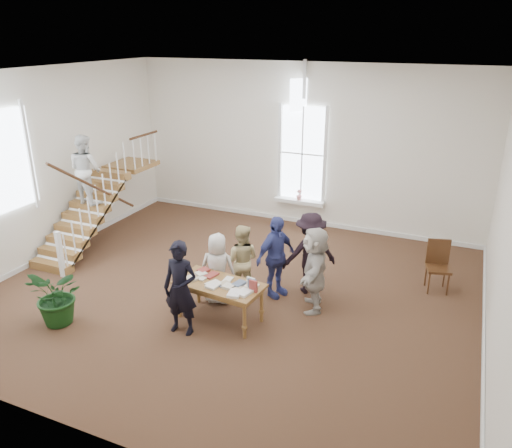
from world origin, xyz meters
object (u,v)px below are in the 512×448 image
at_px(person_yellow, 241,260).
at_px(library_table, 220,287).
at_px(side_chair, 438,262).
at_px(floor_plant, 58,296).
at_px(elderly_woman, 218,269).
at_px(woman_cluster_b, 310,253).
at_px(police_officer, 180,288).
at_px(woman_cluster_c, 315,269).
at_px(woman_cluster_a, 276,257).

bearing_deg(person_yellow, library_table, 82.64).
bearing_deg(library_table, side_chair, 44.86).
relative_size(floor_plant, side_chair, 1.06).
relative_size(elderly_woman, woman_cluster_b, 0.84).
relative_size(library_table, elderly_woman, 1.17).
relative_size(police_officer, elderly_woman, 1.21).
bearing_deg(side_chair, floor_plant, -161.16).
bearing_deg(police_officer, woman_cluster_c, 39.13).
xyz_separation_m(woman_cluster_b, woman_cluster_c, (0.30, -0.65, -0.01)).
height_order(woman_cluster_c, side_chair, woman_cluster_c).
bearing_deg(woman_cluster_b, floor_plant, 3.14).
height_order(woman_cluster_b, floor_plant, woman_cluster_b).
distance_m(police_officer, floor_plant, 2.39).
bearing_deg(floor_plant, side_chair, 33.92).
relative_size(police_officer, person_yellow, 1.16).
height_order(person_yellow, woman_cluster_c, woman_cluster_c).
xyz_separation_m(elderly_woman, side_chair, (4.07, 2.37, -0.12)).
bearing_deg(elderly_woman, woman_cluster_b, -156.08).
xyz_separation_m(police_officer, woman_cluster_c, (1.98, 1.77, -0.03)).
height_order(library_table, person_yellow, person_yellow).
bearing_deg(woman_cluster_a, floor_plant, 152.57).
bearing_deg(woman_cluster_b, person_yellow, -7.55).
height_order(library_table, elderly_woman, elderly_woman).
bearing_deg(floor_plant, elderly_woman, 39.54).
distance_m(library_table, woman_cluster_b, 2.15).
xyz_separation_m(person_yellow, side_chair, (3.77, 1.87, -0.15)).
distance_m(person_yellow, floor_plant, 3.63).
relative_size(library_table, woman_cluster_b, 0.99).
bearing_deg(library_table, elderly_woman, 127.46).
bearing_deg(police_officer, elderly_woman, 82.71).
distance_m(person_yellow, woman_cluster_c, 1.58).
height_order(police_officer, side_chair, police_officer).
bearing_deg(side_chair, woman_cluster_a, -166.94).
bearing_deg(library_table, woman_cluster_c, 42.77).
xyz_separation_m(woman_cluster_a, woman_cluster_b, (0.60, 0.45, 0.01)).
xyz_separation_m(person_yellow, woman_cluster_b, (1.28, 0.67, 0.11)).
bearing_deg(police_officer, side_chair, 38.29).
height_order(woman_cluster_a, side_chair, woman_cluster_a).
relative_size(police_officer, woman_cluster_b, 1.01).
height_order(elderly_woman, woman_cluster_b, woman_cluster_b).
xyz_separation_m(library_table, elderly_woman, (-0.37, 0.61, 0.04)).
bearing_deg(elderly_woman, floor_plant, 26.88).
xyz_separation_m(elderly_woman, person_yellow, (0.30, 0.50, 0.03)).
bearing_deg(woman_cluster_b, woman_cluster_c, 79.54).
xyz_separation_m(library_table, floor_plant, (-2.74, -1.35, -0.12)).
height_order(library_table, side_chair, side_chair).
relative_size(person_yellow, woman_cluster_a, 0.88).
bearing_deg(woman_cluster_a, woman_cluster_c, -78.61).
height_order(elderly_woman, woman_cluster_c, woman_cluster_c).
bearing_deg(woman_cluster_c, floor_plant, -76.04).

